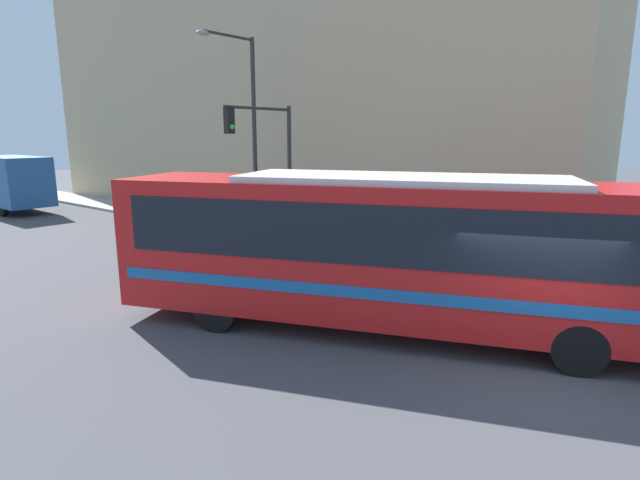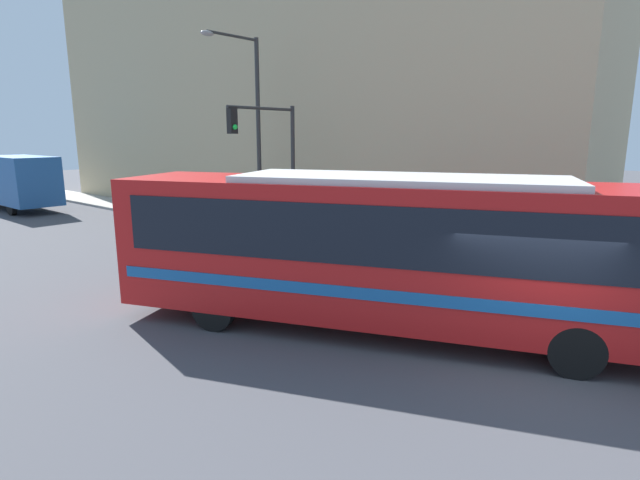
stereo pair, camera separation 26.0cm
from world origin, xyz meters
TOP-DOWN VIEW (x-y plane):
  - ground_plane at (0.00, 0.00)m, footprint 120.00×120.00m
  - sidewalk at (5.71, 20.00)m, footprint 2.42×70.00m
  - building_facade at (9.92, 17.27)m, footprint 6.00×32.54m
  - city_bus at (-0.27, 2.86)m, footprint 7.06×12.27m
  - delivery_truck at (1.23, 28.63)m, footprint 2.30×7.18m
  - fire_hydrant at (5.10, 3.27)m, footprint 0.21×0.29m
  - traffic_light_pole at (4.11, 11.09)m, footprint 3.28×0.35m
  - parking_meter at (5.10, 10.63)m, footprint 0.14×0.14m
  - street_lamp at (5.00, 13.13)m, footprint 2.79×0.28m
  - pedestrian_near_corner at (5.94, 15.00)m, footprint 0.34×0.34m
  - pedestrian_mid_block at (5.42, 6.79)m, footprint 0.34×0.34m

SIDE VIEW (x-z plane):
  - ground_plane at x=0.00m, z-range 0.00..0.00m
  - sidewalk at x=5.71m, z-range 0.00..0.14m
  - fire_hydrant at x=5.10m, z-range 0.13..0.80m
  - pedestrian_mid_block at x=5.42m, z-range 0.15..1.84m
  - pedestrian_near_corner at x=5.94m, z-range 0.15..1.85m
  - parking_meter at x=5.10m, z-range 0.36..1.64m
  - delivery_truck at x=1.23m, z-range 0.13..3.18m
  - city_bus at x=-0.27m, z-range 0.25..3.63m
  - traffic_light_pole at x=4.11m, z-range 1.11..6.25m
  - street_lamp at x=5.00m, z-range 0.85..8.72m
  - building_facade at x=9.92m, z-range 0.00..12.98m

